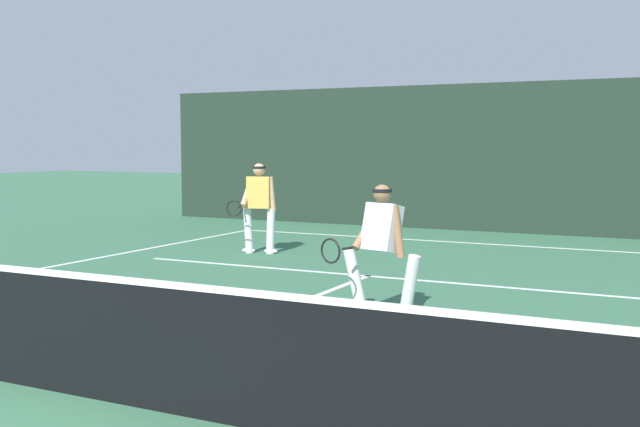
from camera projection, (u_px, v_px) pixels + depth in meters
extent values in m
plane|color=#366849|center=(65.00, 393.00, 6.35)|extent=(80.00, 80.00, 0.00)
cube|color=white|center=(455.00, 242.00, 16.13)|extent=(10.17, 0.10, 0.01)
cube|color=white|center=(368.00, 276.00, 11.99)|extent=(8.29, 0.10, 0.01)
cube|color=white|center=(265.00, 316.00, 9.20)|extent=(0.10, 6.40, 0.01)
cube|color=black|center=(64.00, 336.00, 6.31)|extent=(10.96, 0.02, 0.96)
cube|color=white|center=(62.00, 274.00, 6.26)|extent=(10.96, 0.03, 0.05)
cylinder|color=silver|center=(409.00, 289.00, 8.81)|extent=(0.31, 0.21, 0.80)
cylinder|color=silver|center=(355.00, 281.00, 9.34)|extent=(0.38, 0.23, 0.80)
ellipsoid|color=white|center=(409.00, 319.00, 8.84)|extent=(0.28, 0.18, 0.09)
ellipsoid|color=white|center=(355.00, 309.00, 9.37)|extent=(0.28, 0.18, 0.09)
cube|color=silver|center=(382.00, 228.00, 9.02)|extent=(0.49, 0.44, 0.59)
cylinder|color=#9E704C|center=(397.00, 231.00, 8.87)|extent=(0.21, 0.14, 0.61)
cylinder|color=#9E704C|center=(367.00, 228.00, 9.17)|extent=(0.22, 0.50, 0.50)
sphere|color=#9E704C|center=(382.00, 194.00, 8.98)|extent=(0.21, 0.21, 0.21)
cylinder|color=black|center=(382.00, 190.00, 8.98)|extent=(0.28, 0.28, 0.04)
cylinder|color=black|center=(350.00, 248.00, 9.04)|extent=(0.10, 0.26, 0.03)
torus|color=black|center=(331.00, 251.00, 8.79)|extent=(0.29, 0.10, 0.29)
cylinder|color=silver|center=(271.00, 231.00, 14.43)|extent=(0.21, 0.19, 0.85)
cylinder|color=silver|center=(248.00, 230.00, 14.52)|extent=(0.23, 0.19, 0.85)
ellipsoid|color=white|center=(271.00, 251.00, 14.46)|extent=(0.28, 0.17, 0.09)
ellipsoid|color=white|center=(249.00, 250.00, 14.56)|extent=(0.28, 0.17, 0.09)
cube|color=#E5B24C|center=(259.00, 192.00, 14.41)|extent=(0.49, 0.36, 0.60)
cylinder|color=tan|center=(272.00, 194.00, 14.36)|extent=(0.18, 0.14, 0.65)
cylinder|color=tan|center=(247.00, 194.00, 14.47)|extent=(0.23, 0.57, 0.50)
sphere|color=tan|center=(259.00, 170.00, 14.37)|extent=(0.23, 0.23, 0.23)
cylinder|color=black|center=(259.00, 167.00, 14.37)|extent=(0.30, 0.30, 0.04)
cylinder|color=black|center=(240.00, 207.00, 14.25)|extent=(0.09, 0.26, 0.03)
torus|color=black|center=(234.00, 208.00, 13.92)|extent=(0.29, 0.10, 0.29)
sphere|color=#D1E033|center=(356.00, 249.00, 14.85)|extent=(0.07, 0.07, 0.07)
cube|color=#1F3024|center=(485.00, 158.00, 18.01)|extent=(17.32, 0.12, 3.45)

